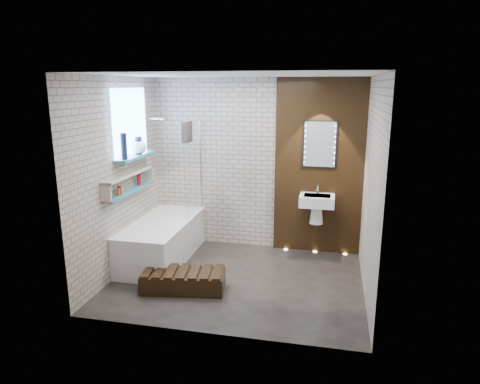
% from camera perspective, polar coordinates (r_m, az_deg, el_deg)
% --- Properties ---
extents(ground, '(3.20, 3.20, 0.00)m').
position_cam_1_polar(ground, '(5.79, -0.32, -11.48)').
color(ground, black).
rests_on(ground, ground).
extents(room_shell, '(3.24, 3.20, 2.60)m').
position_cam_1_polar(room_shell, '(5.36, -0.34, 1.18)').
color(room_shell, '#B8A292').
rests_on(room_shell, ground).
extents(walnut_panel, '(1.30, 0.06, 2.60)m').
position_cam_1_polar(walnut_panel, '(6.49, 10.37, 3.18)').
color(walnut_panel, black).
rests_on(walnut_panel, ground).
extents(clerestory_window, '(0.18, 1.00, 0.94)m').
position_cam_1_polar(clerestory_window, '(6.12, -14.26, 8.04)').
color(clerestory_window, '#7FADE0').
rests_on(clerestory_window, room_shell).
extents(display_niche, '(0.14, 1.30, 0.26)m').
position_cam_1_polar(display_niche, '(6.03, -14.36, 1.20)').
color(display_niche, teal).
rests_on(display_niche, room_shell).
extents(bathtub, '(0.79, 1.74, 0.70)m').
position_cam_1_polar(bathtub, '(6.42, -10.24, -6.28)').
color(bathtub, white).
rests_on(bathtub, ground).
extents(bath_screen, '(0.01, 0.78, 1.40)m').
position_cam_1_polar(bath_screen, '(6.43, -6.20, 3.06)').
color(bath_screen, white).
rests_on(bath_screen, bathtub).
extents(towel, '(0.09, 0.23, 0.29)m').
position_cam_1_polar(towel, '(6.14, -7.02, 7.89)').
color(towel, '#282420').
rests_on(towel, bath_screen).
extents(shower_head, '(0.18, 0.18, 0.02)m').
position_cam_1_polar(shower_head, '(6.54, -9.83, 9.48)').
color(shower_head, silver).
rests_on(shower_head, room_shell).
extents(washbasin, '(0.50, 0.36, 0.58)m').
position_cam_1_polar(washbasin, '(6.41, 10.11, -1.63)').
color(washbasin, white).
rests_on(washbasin, walnut_panel).
extents(led_mirror, '(0.50, 0.02, 0.70)m').
position_cam_1_polar(led_mirror, '(6.39, 10.49, 6.20)').
color(led_mirror, black).
rests_on(led_mirror, walnut_panel).
extents(walnut_step, '(1.07, 0.60, 0.23)m').
position_cam_1_polar(walnut_step, '(5.53, -7.47, -11.56)').
color(walnut_step, black).
rests_on(walnut_step, ground).
extents(niche_bottles, '(0.06, 0.68, 0.16)m').
position_cam_1_polar(niche_bottles, '(6.05, -14.28, 0.92)').
color(niche_bottles, maroon).
rests_on(niche_bottles, display_niche).
extents(sill_vases, '(0.20, 0.59, 0.34)m').
position_cam_1_polar(sill_vases, '(6.12, -13.51, 5.86)').
color(sill_vases, white).
rests_on(sill_vases, clerestory_window).
extents(floor_uplights, '(0.96, 0.06, 0.01)m').
position_cam_1_polar(floor_uplights, '(6.77, 9.87, -7.76)').
color(floor_uplights, '#FFD899').
rests_on(floor_uplights, ground).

